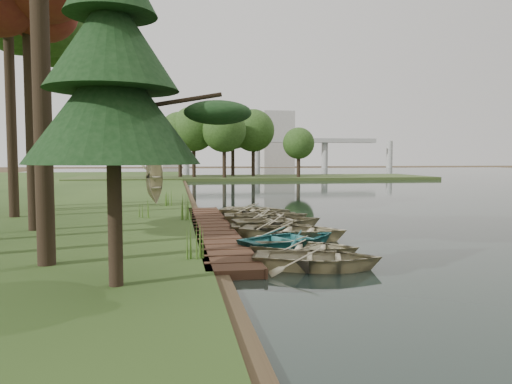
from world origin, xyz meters
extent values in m
plane|color=#3D2F1D|center=(0.00, 0.00, 0.00)|extent=(300.00, 300.00, 0.00)
cube|color=#392216|center=(-1.60, 0.00, 0.15)|extent=(1.60, 16.00, 0.30)
cube|color=#36471F|center=(8.00, 50.00, 0.23)|extent=(50.00, 14.00, 0.45)
cylinder|color=black|center=(-15.33, 50.00, 2.85)|extent=(0.50, 0.50, 4.80)
sphere|color=#294818|center=(-15.33, 50.00, 6.45)|extent=(5.60, 5.60, 5.60)
cylinder|color=black|center=(-8.67, 50.00, 2.85)|extent=(0.50, 0.50, 4.80)
sphere|color=#294818|center=(-8.67, 50.00, 6.45)|extent=(5.60, 5.60, 5.60)
cylinder|color=black|center=(-2.00, 50.00, 2.85)|extent=(0.50, 0.50, 4.80)
sphere|color=#294818|center=(-2.00, 50.00, 6.45)|extent=(5.60, 5.60, 5.60)
cylinder|color=black|center=(4.67, 50.00, 2.85)|extent=(0.50, 0.50, 4.80)
sphere|color=#294818|center=(4.67, 50.00, 6.45)|extent=(5.60, 5.60, 5.60)
cylinder|color=black|center=(11.33, 50.00, 2.85)|extent=(0.50, 0.50, 4.80)
sphere|color=#294818|center=(11.33, 50.00, 6.45)|extent=(5.60, 5.60, 5.60)
cylinder|color=black|center=(18.00, 50.00, 2.85)|extent=(0.50, 0.50, 4.80)
sphere|color=#294818|center=(18.00, 50.00, 6.45)|extent=(5.60, 5.60, 5.60)
cylinder|color=black|center=(24.67, 50.00, 2.85)|extent=(0.50, 0.50, 4.80)
sphere|color=#294818|center=(24.67, 50.00, 6.45)|extent=(5.60, 5.60, 5.60)
cube|color=#A5A5A0|center=(10.00, 120.00, 8.00)|extent=(90.00, 4.00, 1.20)
cylinder|color=#A5A5A0|center=(-20.00, 120.00, 4.00)|extent=(1.80, 1.80, 8.00)
cylinder|color=#A5A5A0|center=(0.00, 120.00, 4.00)|extent=(1.80, 1.80, 8.00)
cylinder|color=#A5A5A0|center=(20.00, 120.00, 4.00)|extent=(1.80, 1.80, 8.00)
cylinder|color=#A5A5A0|center=(40.00, 120.00, 4.00)|extent=(1.80, 1.80, 8.00)
cylinder|color=#A5A5A0|center=(60.00, 120.00, 4.00)|extent=(1.80, 1.80, 8.00)
cube|color=#A5A5A0|center=(30.00, 140.00, 9.00)|extent=(10.00, 8.00, 18.00)
cube|color=#A5A5A0|center=(-5.00, 145.00, 6.00)|extent=(8.00, 8.00, 12.00)
imported|color=tan|center=(0.78, -7.05, 0.42)|extent=(4.18, 3.50, 0.74)
imported|color=tan|center=(0.88, -5.32, 0.40)|extent=(3.99, 3.44, 0.70)
imported|color=#276E6D|center=(0.77, -3.92, 0.44)|extent=(4.52, 3.99, 0.78)
imported|color=tan|center=(1.25, -2.15, 0.47)|extent=(4.82, 4.21, 0.83)
imported|color=tan|center=(0.73, -0.50, 0.39)|extent=(3.60, 2.77, 0.69)
imported|color=tan|center=(1.28, 0.67, 0.46)|extent=(4.31, 3.32, 0.82)
imported|color=tan|center=(1.10, 2.61, 0.46)|extent=(4.15, 3.07, 0.83)
imported|color=tan|center=(1.26, 3.67, 0.40)|extent=(3.78, 3.05, 0.69)
imported|color=tan|center=(1.01, 5.24, 0.43)|extent=(4.39, 3.76, 0.77)
imported|color=tan|center=(1.05, 6.71, 0.37)|extent=(3.72, 3.27, 0.64)
imported|color=tan|center=(-4.33, 10.60, 0.60)|extent=(3.60, 3.40, 0.61)
cylinder|color=black|center=(-6.53, -6.50, 6.04)|extent=(0.47, 0.47, 11.47)
cylinder|color=black|center=(-8.62, 0.24, 4.72)|extent=(0.42, 0.42, 8.85)
ellipsoid|color=maroon|center=(-8.62, 0.24, 9.15)|extent=(3.43, 3.43, 2.92)
cylinder|color=black|center=(-10.78, 5.02, 5.89)|extent=(0.46, 0.46, 11.18)
cylinder|color=black|center=(-10.11, 7.66, 5.17)|extent=(0.43, 0.43, 9.73)
ellipsoid|color=#294818|center=(-10.11, 7.66, 10.03)|extent=(4.37, 4.37, 3.71)
cylinder|color=black|center=(-10.39, 8.44, 6.89)|extent=(0.50, 0.50, 13.19)
cylinder|color=black|center=(-10.54, 10.50, 5.37)|extent=(0.44, 0.44, 10.14)
ellipsoid|color=#294818|center=(-10.54, 10.50, 10.44)|extent=(4.54, 4.54, 3.86)
cylinder|color=black|center=(-4.45, -9.03, 1.88)|extent=(0.32, 0.32, 3.17)
cone|color=black|center=(-4.45, -9.03, 4.32)|extent=(3.80, 3.80, 2.60)
cone|color=black|center=(-4.45, -9.03, 5.74)|extent=(2.90, 2.90, 2.25)
cone|color=#3F661E|center=(-2.60, -6.34, 0.81)|extent=(0.60, 0.60, 1.02)
cone|color=#3F661E|center=(-2.60, 2.64, 0.87)|extent=(0.60, 0.60, 1.13)
cone|color=#3F661E|center=(-4.63, 3.73, 0.73)|extent=(0.60, 0.60, 0.87)
cone|color=#3F661E|center=(-3.60, 9.41, 0.78)|extent=(0.60, 0.60, 0.97)
camera|label=1|loc=(-3.13, -20.37, 3.17)|focal=35.00mm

